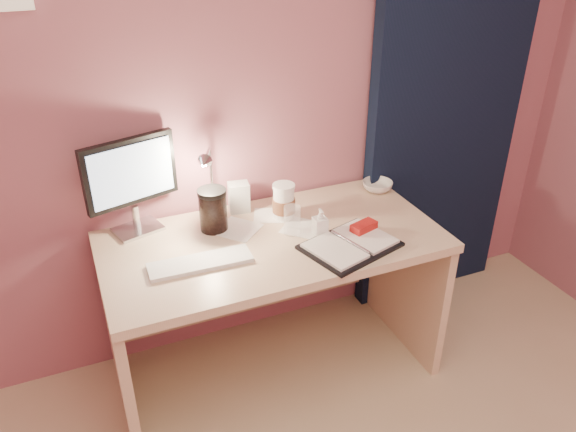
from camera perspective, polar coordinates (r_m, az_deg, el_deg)
name	(u,v)px	position (r m, az deg, el deg)	size (l,w,h in m)	color
room	(432,95)	(2.85, 14.43, 11.81)	(3.50, 3.50, 3.50)	#C6B28E
desk	(267,274)	(2.50, -2.10, -5.86)	(1.40, 0.70, 0.73)	beige
monitor	(130,178)	(2.35, -15.76, 3.79)	(0.38, 0.19, 0.41)	silver
keyboard	(200,263)	(2.18, -8.89, -4.70)	(0.40, 0.12, 0.02)	silver
planner	(351,243)	(2.28, 6.45, -2.76)	(0.42, 0.36, 0.06)	black
paper_a	(302,228)	(2.39, 1.41, -1.19)	(0.15, 0.15, 0.00)	white
paper_b	(269,215)	(2.49, -1.91, 0.06)	(0.14, 0.14, 0.00)	white
paper_c	(238,229)	(2.39, -5.11, -1.34)	(0.17, 0.17, 0.00)	white
coffee_cup	(284,202)	(2.44, -0.43, 1.39)	(0.10, 0.10, 0.16)	white
clear_cup	(292,220)	(2.33, 0.42, -0.43)	(0.07, 0.07, 0.12)	white
bowl	(377,186)	(2.74, 9.08, 3.03)	(0.14, 0.14, 0.05)	silver
lotion_bottle	(320,222)	(2.32, 3.28, -0.66)	(0.05, 0.06, 0.12)	white
dark_jar	(213,212)	(2.37, -7.61, 0.43)	(0.12, 0.12, 0.17)	black
product_box	(239,197)	(2.51, -5.01, 1.92)	(0.09, 0.07, 0.13)	silver
desk_lamp	(224,176)	(2.38, -6.52, 4.07)	(0.13, 0.20, 0.33)	silver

